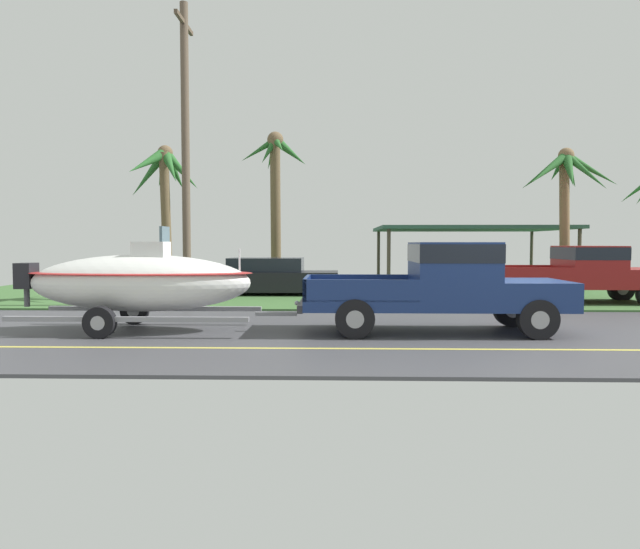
# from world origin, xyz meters

# --- Properties ---
(ground) EXTENTS (36.00, 22.00, 0.11)m
(ground) POSITION_xyz_m (0.00, 8.38, -0.01)
(ground) COLOR #424247
(pickup_truck_towing) EXTENTS (5.78, 2.05, 1.93)m
(pickup_truck_towing) POSITION_xyz_m (-1.05, 0.24, 1.07)
(pickup_truck_towing) COLOR navy
(pickup_truck_towing) RESTS_ON ground
(boat_on_trailer) EXTENTS (6.11, 2.26, 2.28)m
(boat_on_trailer) POSITION_xyz_m (-7.79, 0.24, 1.06)
(boat_on_trailer) COLOR gray
(boat_on_trailer) RESTS_ON ground
(parked_pickup_background) EXTENTS (5.60, 2.12, 1.83)m
(parked_pickup_background) POSITION_xyz_m (4.36, 6.16, 1.02)
(parked_pickup_background) COLOR maroon
(parked_pickup_background) RESTS_ON ground
(parked_sedan_near) EXTENTS (4.73, 1.94, 1.38)m
(parked_sedan_near) POSITION_xyz_m (-5.87, 8.79, 0.67)
(parked_sedan_near) COLOR black
(parked_sedan_near) RESTS_ON ground
(carport_awning) EXTENTS (7.65, 5.86, 2.59)m
(carport_awning) POSITION_xyz_m (2.06, 12.51, 2.49)
(carport_awning) COLOR #4C4238
(carport_awning) RESTS_ON ground
(palm_tree_near_left) EXTENTS (3.72, 2.85, 5.25)m
(palm_tree_near_left) POSITION_xyz_m (4.48, 8.35, 3.96)
(palm_tree_near_left) COLOR brown
(palm_tree_near_left) RESTS_ON ground
(palm_tree_near_right) EXTENTS (2.45, 2.77, 5.13)m
(palm_tree_near_right) POSITION_xyz_m (-9.14, 6.76, 3.89)
(palm_tree_near_right) COLOR brown
(palm_tree_near_right) RESTS_ON ground
(palm_tree_far_left) EXTENTS (2.88, 2.58, 6.51)m
(palm_tree_far_left) POSITION_xyz_m (-5.97, 11.89, 4.65)
(palm_tree_far_left) COLOR brown
(palm_tree_far_left) RESTS_ON ground
(utility_pole) EXTENTS (0.24, 1.80, 8.97)m
(utility_pole) POSITION_xyz_m (-7.98, 5.03, 4.64)
(utility_pole) COLOR brown
(utility_pole) RESTS_ON ground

